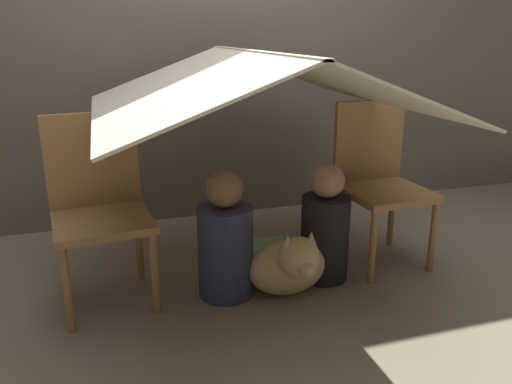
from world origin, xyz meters
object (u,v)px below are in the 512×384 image
chair_left (99,203)px  dog (290,265)px  person_second (325,229)px  person_front (225,243)px  chair_right (378,177)px

chair_left → dog: bearing=-24.7°
chair_left → person_second: size_ratio=1.43×
chair_left → dog: size_ratio=2.24×
chair_left → person_front: bearing=-22.2°
person_front → person_second: (0.53, 0.02, 0.00)m
chair_right → person_front: size_ratio=1.40×
person_front → chair_left: bearing=163.9°
person_front → dog: person_front is taller
person_second → dog: bearing=-150.4°
person_second → dog: (-0.24, -0.14, -0.10)m
person_second → dog: 0.30m
chair_left → person_second: bearing=-13.8°
person_front → dog: size_ratio=1.60×
chair_left → person_second: chair_left is taller
person_second → dog: size_ratio=1.57×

